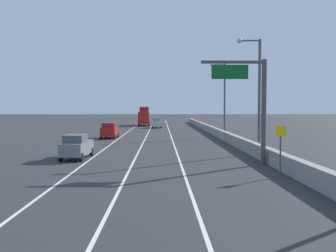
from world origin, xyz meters
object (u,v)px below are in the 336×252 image
box_truck (144,117)px  lamp_post_right_second (256,88)px  car_red_0 (110,131)px  car_silver_2 (157,123)px  car_gray_1 (77,147)px  lamp_post_right_third (223,95)px  speed_advisory_sign (281,147)px  overhead_sign_gantry (254,99)px

box_truck → lamp_post_right_second: bearing=-76.8°
car_red_0 → car_silver_2: car_red_0 is taller
car_red_0 → car_gray_1: size_ratio=0.90×
lamp_post_right_third → car_red_0: size_ratio=2.49×
speed_advisory_sign → car_silver_2: (-7.91, 53.12, -0.78)m
lamp_post_right_second → lamp_post_right_third: bearing=89.7°
lamp_post_right_third → overhead_sign_gantry: bearing=-94.3°
car_red_0 → car_silver_2: (5.96, 25.23, -0.04)m
speed_advisory_sign → overhead_sign_gantry: bearing=95.3°
overhead_sign_gantry → box_truck: overhead_sign_gantry is taller
car_gray_1 → box_truck: bearing=87.0°
car_gray_1 → lamp_post_right_third: bearing=54.5°
car_gray_1 → overhead_sign_gantry: bearing=-14.0°
lamp_post_right_third → box_truck: size_ratio=1.19×
overhead_sign_gantry → lamp_post_right_third: 24.72m
overhead_sign_gantry → lamp_post_right_third: (1.86, 24.63, 1.08)m
overhead_sign_gantry → speed_advisory_sign: size_ratio=2.50×
lamp_post_right_third → car_red_0: 16.09m
car_red_0 → car_gray_1: 19.77m
speed_advisory_sign → lamp_post_right_third: size_ratio=0.30×
car_gray_1 → car_silver_2: 45.39m
lamp_post_right_second → car_gray_1: (-15.11, -2.84, -4.84)m
lamp_post_right_second → car_gray_1: 16.12m
car_red_0 → box_truck: box_truck is taller
lamp_post_right_third → car_silver_2: size_ratio=2.50×
car_red_0 → car_silver_2: bearing=76.7°
speed_advisory_sign → box_truck: bearing=99.8°
car_gray_1 → box_truck: size_ratio=0.53×
lamp_post_right_third → box_truck: lamp_post_right_third is taller
lamp_post_right_third → car_red_0: bearing=-174.3°
overhead_sign_gantry → lamp_post_right_second: 6.52m
lamp_post_right_second → lamp_post_right_third: 18.45m
speed_advisory_sign → car_red_0: bearing=116.4°
lamp_post_right_third → car_red_0: (-15.29, -1.52, -4.79)m
speed_advisory_sign → car_red_0: size_ratio=0.74×
speed_advisory_sign → car_silver_2: 53.71m
overhead_sign_gantry → speed_advisory_sign: overhead_sign_gantry is taller
speed_advisory_sign → car_red_0: speed_advisory_sign is taller
overhead_sign_gantry → lamp_post_right_second: size_ratio=0.74×
lamp_post_right_third → lamp_post_right_second: bearing=-90.3°
overhead_sign_gantry → speed_advisory_sign: (0.44, -4.78, -2.96)m
lamp_post_right_second → car_red_0: lamp_post_right_second is taller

